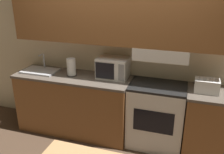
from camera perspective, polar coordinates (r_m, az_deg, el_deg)
ground_plane at (r=4.05m, az=1.66°, el=-11.28°), size 16.00×16.00×0.00m
wall_back at (r=3.42m, az=1.86°, el=9.85°), size 5.33×0.38×2.55m
lower_counter_main at (r=3.80m, az=-8.61°, el=-6.01°), size 1.70×0.58×0.90m
lower_counter_right_stub at (r=3.48m, az=20.36°, el=-9.98°), size 0.51×0.58×0.90m
stove_range at (r=3.50m, az=10.03°, el=-8.66°), size 0.73×0.52×0.90m
microwave at (r=3.46m, az=0.22°, el=2.11°), size 0.42×0.31×0.29m
toaster at (r=3.24m, az=20.85°, el=-1.86°), size 0.30×0.19×0.16m
sink_basin at (r=3.88m, az=-16.09°, el=1.44°), size 0.51×0.33×0.25m
paper_towel_roll at (r=3.60m, az=-9.28°, el=2.26°), size 0.15×0.15×0.25m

